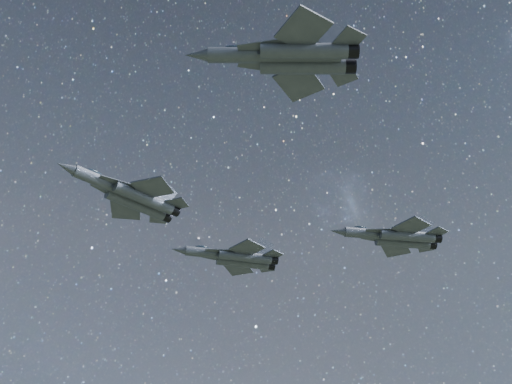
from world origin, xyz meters
name	(u,v)px	position (x,y,z in m)	size (l,w,h in m)	color
jet_lead	(131,195)	(-11.62, 6.29, 146.37)	(16.43, 10.92, 4.18)	#3A3F48
jet_left	(235,257)	(7.22, 24.07, 150.39)	(17.47, 12.22, 4.40)	#3A3F48
jet_right	(289,57)	(-1.03, -18.75, 148.60)	(17.17, 11.48, 4.35)	#3A3F48
jet_slot	(396,237)	(23.68, 4.38, 146.36)	(15.78, 10.86, 3.96)	#3A3F48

